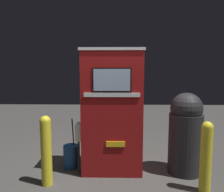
{
  "coord_description": "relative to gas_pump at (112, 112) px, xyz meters",
  "views": [
    {
      "loc": [
        0.07,
        -3.08,
        1.59
      ],
      "look_at": [
        0.0,
        0.12,
        1.21
      ],
      "focal_mm": 35.0,
      "sensor_mm": 36.0,
      "label": 1
    }
  ],
  "objects": [
    {
      "name": "squeegee_bucket",
      "position": [
        -0.67,
        0.11,
        -0.77
      ],
      "size": [
        0.25,
        0.25,
        0.83
      ],
      "color": "#1E478C",
      "rests_on": "ground_plane"
    },
    {
      "name": "safety_bollard_far",
      "position": [
        1.23,
        -0.59,
        -0.46
      ],
      "size": [
        0.15,
        0.15,
        0.95
      ],
      "color": "yellow",
      "rests_on": "ground_plane"
    },
    {
      "name": "safety_bollard",
      "position": [
        -0.9,
        -0.45,
        -0.44
      ],
      "size": [
        0.15,
        0.15,
        0.98
      ],
      "color": "yellow",
      "rests_on": "ground_plane"
    },
    {
      "name": "gas_pump",
      "position": [
        0.0,
        0.0,
        0.0
      ],
      "size": [
        1.01,
        0.53,
        1.91
      ],
      "color": "maroon",
      "rests_on": "ground_plane"
    },
    {
      "name": "ground_plane",
      "position": [
        0.0,
        -0.24,
        -0.96
      ],
      "size": [
        14.0,
        14.0,
        0.0
      ],
      "primitive_type": "plane",
      "color": "#423F3D"
    },
    {
      "name": "trash_bin",
      "position": [
        1.13,
        -0.03,
        -0.32
      ],
      "size": [
        0.51,
        0.51,
        1.26
      ],
      "color": "#232326",
      "rests_on": "ground_plane"
    }
  ]
}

